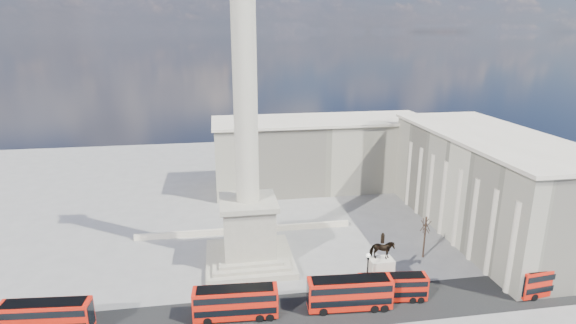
% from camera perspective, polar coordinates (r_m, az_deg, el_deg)
% --- Properties ---
extents(ground, '(180.00, 180.00, 0.00)m').
position_cam_1_polar(ground, '(71.46, -4.57, -14.35)').
color(ground, gray).
rests_on(ground, ground).
extents(asphalt_road, '(120.00, 9.00, 0.01)m').
position_cam_1_polar(asphalt_road, '(63.61, 0.97, -18.54)').
color(asphalt_road, black).
rests_on(asphalt_road, ground).
extents(nelsons_column, '(14.00, 14.00, 49.85)m').
position_cam_1_polar(nelsons_column, '(70.54, -5.15, -3.19)').
color(nelsons_column, '#A29C87').
rests_on(nelsons_column, ground).
extents(balustrade_wall, '(40.00, 0.60, 1.10)m').
position_cam_1_polar(balustrade_wall, '(85.38, -5.49, -8.61)').
color(balustrade_wall, beige).
rests_on(balustrade_wall, ground).
extents(building_east, '(19.00, 46.00, 18.60)m').
position_cam_1_polar(building_east, '(90.92, 24.25, -2.52)').
color(building_east, beige).
rests_on(building_east, ground).
extents(building_northeast, '(51.00, 17.00, 16.60)m').
position_cam_1_polar(building_northeast, '(107.99, 4.15, 1.16)').
color(building_northeast, beige).
rests_on(building_northeast, ground).
extents(red_bus_a, '(11.10, 3.16, 4.45)m').
position_cam_1_polar(red_bus_a, '(61.66, -6.60, -17.29)').
color(red_bus_a, red).
rests_on(red_bus_a, ground).
extents(red_bus_b, '(11.54, 3.35, 4.62)m').
position_cam_1_polar(red_bus_b, '(63.52, 7.90, -16.16)').
color(red_bus_b, red).
rests_on(red_bus_b, ground).
extents(red_bus_c, '(9.75, 3.18, 3.88)m').
position_cam_1_polar(red_bus_c, '(66.56, 13.17, -15.21)').
color(red_bus_c, red).
rests_on(red_bus_c, ground).
extents(red_bus_d, '(11.05, 3.60, 4.40)m').
position_cam_1_polar(red_bus_d, '(76.34, 30.42, -12.63)').
color(red_bus_d, red).
rests_on(red_bus_d, ground).
extents(red_bus_e, '(11.09, 3.42, 4.43)m').
position_cam_1_polar(red_bus_e, '(65.90, -28.32, -16.95)').
color(red_bus_e, red).
rests_on(red_bus_e, ground).
extents(victorian_lamp, '(0.61, 0.61, 7.15)m').
position_cam_1_polar(victorian_lamp, '(64.91, 10.05, -13.66)').
color(victorian_lamp, black).
rests_on(victorian_lamp, ground).
extents(equestrian_statue, '(4.28, 3.21, 8.83)m').
position_cam_1_polar(equestrian_statue, '(68.46, 11.69, -13.14)').
color(equestrian_statue, beige).
rests_on(equestrian_statue, ground).
extents(bare_tree_near, '(1.75, 1.75, 7.65)m').
position_cam_1_polar(bare_tree_near, '(77.48, 17.10, -7.53)').
color(bare_tree_near, '#332319').
rests_on(bare_tree_near, ground).
extents(bare_tree_mid, '(1.81, 1.81, 6.85)m').
position_cam_1_polar(bare_tree_mid, '(87.44, 20.13, -5.51)').
color(bare_tree_mid, '#332319').
rests_on(bare_tree_mid, ground).
extents(bare_tree_far, '(1.94, 1.94, 7.92)m').
position_cam_1_polar(bare_tree_far, '(93.52, 20.17, -3.56)').
color(bare_tree_far, '#332319').
rests_on(bare_tree_far, ground).
extents(pedestrian_walking, '(0.72, 0.59, 1.71)m').
position_cam_1_polar(pedestrian_walking, '(68.66, 10.43, -15.14)').
color(pedestrian_walking, black).
rests_on(pedestrian_walking, ground).
extents(pedestrian_standing, '(0.93, 0.83, 1.59)m').
position_cam_1_polar(pedestrian_standing, '(72.27, 10.18, -13.47)').
color(pedestrian_standing, black).
rests_on(pedestrian_standing, ground).
extents(pedestrian_crossing, '(0.86, 0.96, 1.57)m').
position_cam_1_polar(pedestrian_crossing, '(70.68, 9.67, -14.18)').
color(pedestrian_crossing, black).
rests_on(pedestrian_crossing, ground).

